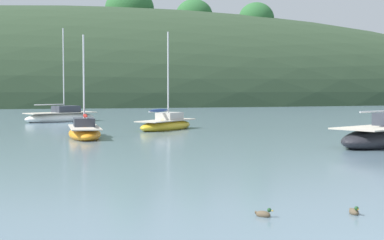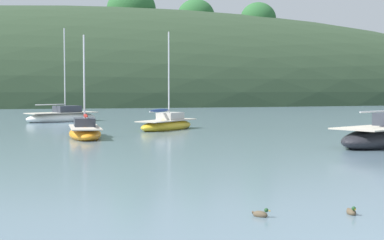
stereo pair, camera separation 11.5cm
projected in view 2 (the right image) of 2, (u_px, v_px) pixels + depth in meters
name	position (u px, v px, depth m)	size (l,w,h in m)	color
far_shoreline_hill	(99.00, 104.00, 92.89)	(150.00, 36.00, 32.51)	#2D422B
sailboat_orange_cutter	(85.00, 132.00, 32.53)	(1.75, 4.91, 5.66)	orange
sailboat_teal_outer	(62.00, 117.00, 47.40)	(6.18, 4.60, 7.44)	white
sailboat_red_portside	(167.00, 124.00, 38.66)	(4.75, 4.89, 6.37)	gold
duck_lead	(351.00, 212.00, 13.14)	(0.22, 0.43, 0.24)	brown
duck_trailing	(260.00, 214.00, 12.90)	(0.36, 0.37, 0.24)	brown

